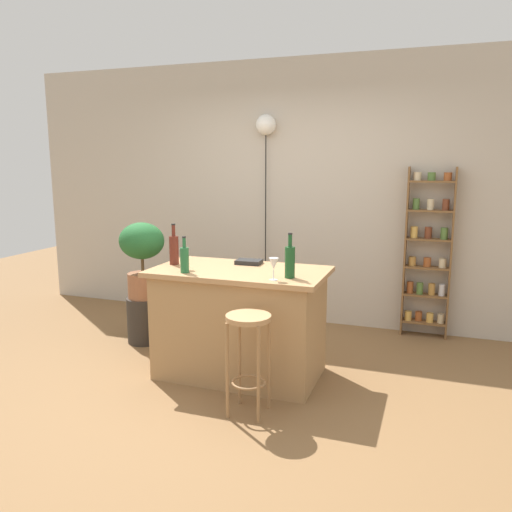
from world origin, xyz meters
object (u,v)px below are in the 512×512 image
bottle_vinegar (290,261)px  bar_stool (248,342)px  wine_glass_left (274,264)px  wine_glass_center (184,254)px  plant_stool (145,320)px  cookbook (249,262)px  bottle_spirits_clear (174,249)px  bottle_sauce_amber (185,259)px  spice_shelf (428,253)px  pendant_globe_light (266,128)px  potted_plant (142,253)px

bottle_vinegar → bar_stool: bearing=-109.6°
wine_glass_left → wine_glass_center: (-0.80, 0.14, 0.00)m
plant_stool → cookbook: bearing=-9.3°
cookbook → bottle_spirits_clear: bearing=-161.6°
bar_stool → cookbook: size_ratio=3.40×
plant_stool → bottle_vinegar: (1.62, -0.58, 0.79)m
bottle_sauce_amber → bottle_spirits_clear: size_ratio=0.83×
spice_shelf → bottle_spirits_clear: bearing=-142.8°
bar_stool → plant_stool: size_ratio=1.62×
spice_shelf → bottle_sauce_amber: 2.49m
wine_glass_center → bottle_sauce_amber: bearing=-60.9°
bottle_spirits_clear → pendant_globe_light: (0.29, 1.54, 1.07)m
potted_plant → cookbook: (1.15, -0.19, 0.02)m
bottle_sauce_amber → cookbook: bearing=54.3°
plant_stool → pendant_globe_light: bearing=52.5°
bottle_vinegar → cookbook: (-0.47, 0.39, -0.11)m
wine_glass_left → cookbook: size_ratio=0.78×
potted_plant → wine_glass_center: bearing=-36.8°
bar_stool → bottle_vinegar: (0.16, 0.45, 0.49)m
spice_shelf → wine_glass_center: size_ratio=10.30×
bottle_vinegar → wine_glass_center: bearing=178.4°
potted_plant → bottle_vinegar: size_ratio=2.18×
wine_glass_left → cookbook: bearing=127.0°
potted_plant → bottle_sauce_amber: 1.06m
pendant_globe_light → bottle_vinegar: bearing=-65.9°
potted_plant → cookbook: size_ratio=3.48×
wine_glass_center → plant_stool: bearing=143.2°
bar_stool → wine_glass_center: bearing=146.9°
bottle_spirits_clear → wine_glass_left: bearing=-16.0°
wine_glass_center → wine_glass_left: bearing=-9.9°
wine_glass_center → cookbook: 0.56m
plant_stool → wine_glass_left: (1.53, -0.69, 0.78)m
spice_shelf → cookbook: (-1.40, -1.28, 0.06)m
bottle_vinegar → plant_stool: bearing=160.5°
bottle_sauce_amber → bottle_vinegar: bottle_vinegar is taller
cookbook → plant_stool: bearing=168.0°
spice_shelf → wine_glass_center: 2.46m
potted_plant → bottle_spirits_clear: bottle_spirits_clear is taller
bottle_spirits_clear → cookbook: bearing=21.1°
bottle_spirits_clear → pendant_globe_light: 1.90m
spice_shelf → wine_glass_left: 2.06m
bottle_sauce_amber → bottle_spirits_clear: 0.35m
wine_glass_left → wine_glass_center: bearing=170.1°
bottle_vinegar → wine_glass_left: (-0.09, -0.11, -0.01)m
bottle_vinegar → spice_shelf: bearing=60.7°
spice_shelf → bottle_spirits_clear: (-1.99, -1.51, 0.17)m
cookbook → bar_stool: bearing=-72.5°
potted_plant → pendant_globe_light: (0.86, 1.12, 1.20)m
bar_stool → spice_shelf: bearing=62.6°
bottle_spirits_clear → spice_shelf: bearing=37.2°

